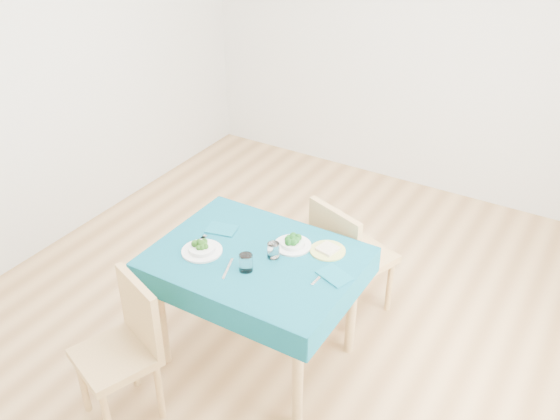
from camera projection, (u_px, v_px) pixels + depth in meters
The scene contains 16 objects.
room_shell at pixel (280, 134), 3.47m from camera, with size 4.02×4.52×2.73m.
table at pixel (257, 308), 3.69m from camera, with size 1.13×0.86×0.76m, color #08495B.
chair_near at pixel (114, 350), 3.25m from camera, with size 0.38×0.42×0.96m, color tan.
chair_far at pixel (355, 242), 4.00m from camera, with size 0.43×0.47×1.08m, color tan.
bowl_near at pixel (202, 247), 3.50m from camera, with size 0.23×0.23×0.07m, color white, non-canonical shape.
bowl_far at pixel (293, 242), 3.55m from camera, with size 0.22×0.22×0.07m, color white, non-canonical shape.
fork_near at pixel (195, 245), 3.58m from camera, with size 0.02×0.19×0.00m, color silver.
knife_near at pixel (228, 268), 3.39m from camera, with size 0.01×0.19×0.00m, color silver.
fork_far at pixel (280, 249), 3.54m from camera, with size 0.03×0.20×0.00m, color silver.
knife_far at pixel (322, 275), 3.34m from camera, with size 0.02×0.21×0.00m, color silver.
napkin_near at pixel (222, 229), 3.71m from camera, with size 0.18×0.12×0.01m, color #0C5264.
napkin_far at pixel (335, 276), 3.33m from camera, with size 0.18×0.12×0.01m, color #0C5264.
tumbler_center at pixel (273, 250), 3.46m from camera, with size 0.07×0.07×0.09m, color white.
tumbler_side at pixel (246, 263), 3.35m from camera, with size 0.08×0.08×0.10m, color white.
side_plate at pixel (328, 251), 3.52m from camera, with size 0.20×0.20×0.01m, color #C8CE64.
bread_slice at pixel (328, 249), 3.52m from camera, with size 0.11×0.11×0.02m, color beige.
Camera 1 is at (1.64, -2.73, 2.80)m, focal length 40.00 mm.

